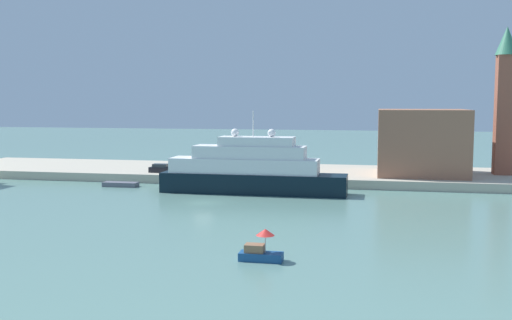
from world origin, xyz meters
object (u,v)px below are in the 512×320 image
object	(u,v)px
bell_tower	(505,94)
mooring_bollard	(256,174)
small_motorboat	(261,250)
harbor_building	(422,142)
work_barge	(121,184)
person_figure	(201,166)
parked_car	(161,169)
large_yacht	(250,170)

from	to	relation	value
bell_tower	mooring_bollard	world-z (taller)	bell_tower
small_motorboat	harbor_building	size ratio (longest dim) A/B	0.26
small_motorboat	bell_tower	world-z (taller)	bell_tower
work_barge	mooring_bollard	bearing A→B (deg)	14.88
harbor_building	person_figure	bearing A→B (deg)	-176.18
small_motorboat	bell_tower	xyz separation A→B (m)	(29.54, 54.46, 13.55)
parked_car	mooring_bollard	bearing A→B (deg)	-7.73
large_yacht	mooring_bollard	bearing A→B (deg)	95.70
parked_car	person_figure	bearing A→B (deg)	32.54
small_motorboat	parked_car	distance (m)	52.67
large_yacht	harbor_building	distance (m)	30.14
work_barge	harbor_building	xyz separation A→B (m)	(46.51, 13.95, 6.37)
work_barge	bell_tower	bearing A→B (deg)	15.45
person_figure	mooring_bollard	bearing A→B (deg)	-29.10
small_motorboat	parked_car	size ratio (longest dim) A/B	0.90
small_motorboat	harbor_building	xyz separation A→B (m)	(16.59, 51.98, 5.78)
small_motorboat	bell_tower	size ratio (longest dim) A/B	0.15
work_barge	person_figure	bearing A→B (deg)	49.70
small_motorboat	harbor_building	world-z (taller)	harbor_building
mooring_bollard	person_figure	bearing A→B (deg)	150.90
harbor_building	work_barge	bearing A→B (deg)	-163.30
bell_tower	mooring_bollard	size ratio (longest dim) A/B	27.60
large_yacht	small_motorboat	world-z (taller)	large_yacht
harbor_building	bell_tower	world-z (taller)	bell_tower
large_yacht	person_figure	xyz separation A→B (m)	(-11.61, 13.80, -1.11)
bell_tower	harbor_building	bearing A→B (deg)	-169.15
large_yacht	bell_tower	distance (m)	43.91
person_figure	bell_tower	bearing A→B (deg)	5.67
person_figure	mooring_bollard	size ratio (longest dim) A/B	1.97
small_motorboat	mooring_bollard	world-z (taller)	small_motorboat
large_yacht	small_motorboat	bearing A→B (deg)	-76.52
person_figure	mooring_bollard	distance (m)	12.40
large_yacht	parked_car	size ratio (longest dim) A/B	6.64
large_yacht	harbor_building	world-z (taller)	harbor_building
small_motorboat	work_barge	world-z (taller)	small_motorboat
work_barge	parked_car	size ratio (longest dim) A/B	1.35
harbor_building	mooring_bollard	distance (m)	27.71
large_yacht	harbor_building	bearing A→B (deg)	32.88
work_barge	harbor_building	distance (m)	48.97
large_yacht	small_motorboat	size ratio (longest dim) A/B	7.39
harbor_building	large_yacht	bearing A→B (deg)	-147.12
parked_car	bell_tower	bearing A→B (deg)	8.89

